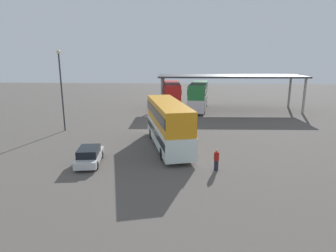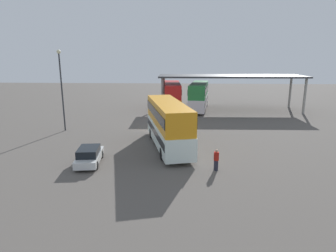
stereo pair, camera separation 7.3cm
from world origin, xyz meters
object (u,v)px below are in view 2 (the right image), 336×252
parked_hatchback (89,155)px  pedestrian_waiting (216,160)px  double_decker_main (168,123)px  double_decker_near_canopy (172,95)px  lamppost_tall (61,82)px  double_decker_mid_row (199,95)px

parked_hatchback → pedestrian_waiting: 9.83m
double_decker_main → double_decker_near_canopy: (-0.31, 19.94, -0.01)m
double_decker_main → lamppost_tall: bearing=51.7°
double_decker_mid_row → pedestrian_waiting: bearing=-172.8°
double_decker_near_canopy → double_decker_mid_row: 4.19m
double_decker_main → double_decker_mid_row: bearing=-24.9°
double_decker_mid_row → pedestrian_waiting: (-0.03, -25.31, -1.49)m
double_decker_near_canopy → parked_hatchback: bearing=163.9°
double_decker_near_canopy → lamppost_tall: bearing=137.7°
lamppost_tall → pedestrian_waiting: lamppost_tall is taller
lamppost_tall → pedestrian_waiting: size_ratio=5.46×
double_decker_mid_row → lamppost_tall: lamppost_tall is taller
double_decker_near_canopy → double_decker_main: bearing=177.7°
double_decker_main → pedestrian_waiting: (3.84, -5.57, -1.50)m
parked_hatchback → double_decker_near_canopy: size_ratio=0.39×
parked_hatchback → pedestrian_waiting: bearing=-102.2°
lamppost_tall → double_decker_near_canopy: bearing=50.9°
double_decker_main → parked_hatchback: bearing=114.4°
lamppost_tall → pedestrian_waiting: bearing=-34.8°
parked_hatchback → pedestrian_waiting: pedestrian_waiting is taller
double_decker_main → pedestrian_waiting: double_decker_main is taller
double_decker_main → double_decker_mid_row: double_decker_main is taller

